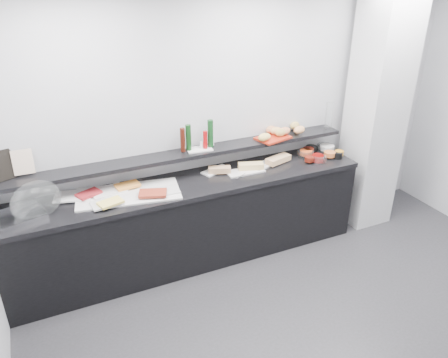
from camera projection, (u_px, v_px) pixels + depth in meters
name	position (u px, v px, depth m)	size (l,w,h in m)	color
ground	(348.00, 351.00, 3.54)	(5.00, 5.00, 0.00)	#2D2D30
back_wall	(241.00, 120.00, 4.58)	(5.00, 0.02, 2.70)	#B8BABF
column	(376.00, 112.00, 4.85)	(0.50, 0.50, 2.70)	silver
buffet_cabinet	(192.00, 224.00, 4.48)	(3.60, 0.60, 0.85)	black
counter_top	(190.00, 185.00, 4.28)	(3.62, 0.62, 0.05)	black
wall_shelf	(183.00, 155.00, 4.31)	(3.60, 0.25, 0.04)	black
cloche_base	(12.00, 218.00, 3.64)	(0.49, 0.33, 0.04)	#B9BBC1
cloche_dome	(36.00, 201.00, 3.69)	(0.43, 0.28, 0.34)	silver
linen_runner	(129.00, 194.00, 4.05)	(0.94, 0.44, 0.01)	silver
platter_meat_a	(73.00, 196.00, 3.98)	(0.33, 0.22, 0.01)	white
food_meat_a	(89.00, 194.00, 3.98)	(0.21, 0.14, 0.02)	maroon
platter_salmon	(108.00, 191.00, 4.07)	(0.31, 0.21, 0.01)	white
food_salmon	(127.00, 185.00, 4.13)	(0.22, 0.14, 0.02)	orange
platter_cheese	(107.00, 203.00, 3.86)	(0.27, 0.18, 0.01)	silver
food_cheese	(111.00, 203.00, 3.83)	(0.21, 0.13, 0.02)	#FFE163
platter_meat_b	(164.00, 191.00, 4.07)	(0.27, 0.18, 0.01)	silver
food_meat_b	(153.00, 193.00, 3.99)	(0.25, 0.16, 0.02)	maroon
sandwich_plate_left	(216.00, 170.00, 4.50)	(0.30, 0.13, 0.01)	white
sandwich_food_left	(219.00, 170.00, 4.43)	(0.23, 0.09, 0.06)	tan
tongs_left	(214.00, 173.00, 4.43)	(0.01, 0.01, 0.16)	silver
sandwich_plate_mid	(245.00, 171.00, 4.48)	(0.39, 0.17, 0.01)	silver
sandwich_food_mid	(251.00, 166.00, 4.51)	(0.26, 0.10, 0.06)	#DABB72
tongs_mid	(241.00, 176.00, 4.36)	(0.01, 0.01, 0.16)	#B4B6BB
sandwich_plate_right	(264.00, 165.00, 4.63)	(0.33, 0.14, 0.01)	white
sandwich_food_right	(278.00, 159.00, 4.67)	(0.29, 0.11, 0.06)	tan
tongs_right	(273.00, 165.00, 4.60)	(0.01, 0.01, 0.16)	#B2B5B9
bowl_glass_fruit	(305.00, 154.00, 4.83)	(0.18, 0.18, 0.07)	silver
fill_glass_fruit	(306.00, 152.00, 4.83)	(0.14, 0.14, 0.05)	#D74E1D
bowl_black_jam	(311.00, 149.00, 4.95)	(0.13, 0.13, 0.07)	black
fill_black_jam	(308.00, 150.00, 4.89)	(0.12, 0.12, 0.05)	#58160C
bowl_glass_cream	(325.00, 148.00, 4.99)	(0.19, 0.19, 0.07)	white
fill_glass_cream	(327.00, 147.00, 4.97)	(0.16, 0.16, 0.05)	silver
bowl_red_jam	(318.00, 158.00, 4.72)	(0.13, 0.13, 0.07)	maroon
fill_red_jam	(309.00, 159.00, 4.67)	(0.10, 0.10, 0.05)	#5A160C
bowl_glass_salmon	(320.00, 159.00, 4.69)	(0.14, 0.14, 0.07)	white
fill_glass_salmon	(330.00, 154.00, 4.79)	(0.13, 0.13, 0.05)	#CF6A32
bowl_black_fruit	(337.00, 155.00, 4.80)	(0.11, 0.11, 0.07)	black
fill_black_fruit	(339.00, 153.00, 4.82)	(0.10, 0.10, 0.05)	#C57F1A
framed_print	(2.00, 166.00, 3.71)	(0.20, 0.02, 0.26)	black
print_art	(23.00, 162.00, 3.78)	(0.17, 0.00, 0.22)	beige
condiment_tray	(199.00, 149.00, 4.37)	(0.25, 0.15, 0.01)	white
bottle_green_a	(188.00, 138.00, 4.28)	(0.05, 0.05, 0.26)	#0F3813
bottle_brown	(183.00, 140.00, 4.25)	(0.05, 0.05, 0.24)	#38110A
bottle_green_b	(210.00, 134.00, 4.36)	(0.06, 0.06, 0.28)	#103B17
bottle_hot	(205.00, 140.00, 4.34)	(0.04, 0.04, 0.18)	#A70B0E
shaker_salt	(202.00, 145.00, 4.36)	(0.03, 0.03, 0.07)	white
shaker_pepper	(213.00, 142.00, 4.44)	(0.03, 0.03, 0.07)	silver
bread_tray	(273.00, 138.00, 4.64)	(0.35, 0.24, 0.02)	#AE2712
bread_roll_nw	(271.00, 129.00, 4.73)	(0.12, 0.08, 0.08)	#BF7749
bread_roll_ne	(295.00, 125.00, 4.85)	(0.14, 0.09, 0.08)	tan
bread_roll_sw	(264.00, 137.00, 4.52)	(0.15, 0.10, 0.08)	#D7B152
bread_roll_s	(280.00, 133.00, 4.64)	(0.12, 0.08, 0.08)	#AC8D41
bread_roll_se	(299.00, 130.00, 4.72)	(0.16, 0.10, 0.08)	tan
bread_roll_midw	(284.00, 131.00, 4.69)	(0.16, 0.10, 0.08)	#BC7447
bread_roll_mide	(276.00, 131.00, 4.69)	(0.13, 0.09, 0.08)	tan
carafe	(329.00, 116.00, 4.86)	(0.09, 0.09, 0.30)	silver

